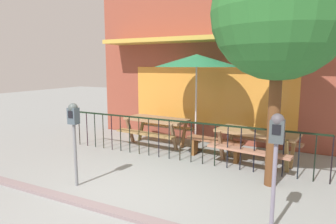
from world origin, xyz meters
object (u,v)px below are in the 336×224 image
object	(u,v)px
patio_umbrella	(197,61)
street_tree	(280,12)
picnic_table_left	(157,124)
picnic_table_right	(256,138)
parking_meter_near	(74,122)
patio_bench	(215,144)
parking_meter_far	(276,142)

from	to	relation	value
patio_umbrella	street_tree	xyz separation A→B (m)	(2.08, -1.40, 0.80)
picnic_table_left	street_tree	distance (m)	4.44
patio_umbrella	picnic_table_right	bearing A→B (deg)	-9.93
parking_meter_near	patio_umbrella	bearing A→B (deg)	69.04
patio_bench	street_tree	xyz separation A→B (m)	(1.45, -1.09, 2.80)
patio_umbrella	picnic_table_left	bearing A→B (deg)	174.71
patio_umbrella	street_tree	bearing A→B (deg)	-34.05
street_tree	picnic_table_left	bearing A→B (deg)	155.34
picnic_table_right	patio_umbrella	size ratio (longest dim) A/B	0.78
picnic_table_left	patio_umbrella	xyz separation A→B (m)	(1.23, -0.11, 1.74)
picnic_table_left	parking_meter_far	size ratio (longest dim) A/B	1.17
picnic_table_left	patio_umbrella	world-z (taller)	patio_umbrella
picnic_table_left	picnic_table_right	bearing A→B (deg)	-7.92
patio_umbrella	street_tree	world-z (taller)	street_tree
picnic_table_left	parking_meter_far	xyz separation A→B (m)	(3.55, -3.15, 0.65)
picnic_table_left	patio_umbrella	size ratio (longest dim) A/B	0.76
picnic_table_left	picnic_table_right	world-z (taller)	same
street_tree	patio_bench	bearing A→B (deg)	142.97
picnic_table_right	parking_meter_far	bearing A→B (deg)	-75.39
patio_bench	picnic_table_right	bearing A→B (deg)	1.96
picnic_table_left	parking_meter_near	distance (m)	3.26
picnic_table_left	street_tree	xyz separation A→B (m)	(3.31, -1.52, 2.55)
parking_meter_far	street_tree	xyz separation A→B (m)	(-0.24, 1.63, 1.89)
patio_bench	parking_meter_near	distance (m)	3.42
patio_bench	parking_meter_far	xyz separation A→B (m)	(1.69, -2.73, 0.91)
street_tree	patio_umbrella	bearing A→B (deg)	145.95
parking_meter_near	street_tree	size ratio (longest dim) A/B	0.36
parking_meter_near	parking_meter_far	xyz separation A→B (m)	(3.50, 0.05, 0.05)
picnic_table_left	patio_bench	xyz separation A→B (m)	(1.86, -0.43, -0.26)
parking_meter_far	street_tree	size ratio (longest dim) A/B	0.37
picnic_table_right	patio_bench	world-z (taller)	picnic_table_right
picnic_table_left	picnic_table_right	distance (m)	2.85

